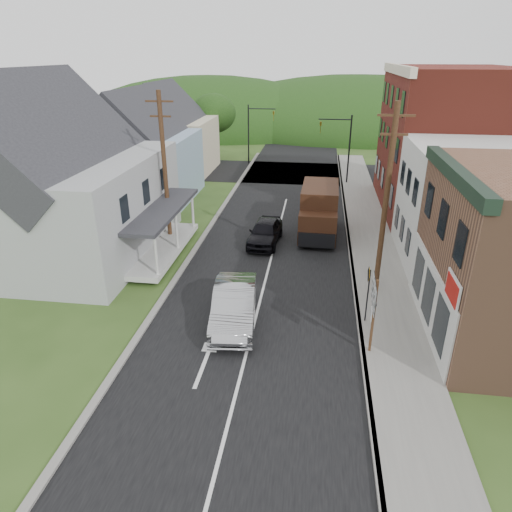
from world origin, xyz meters
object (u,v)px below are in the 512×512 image
at_px(delivery_van, 319,211).
at_px(warning_sign, 368,287).
at_px(silver_sedan, 234,305).
at_px(route_sign_cluster, 373,306).
at_px(dark_sedan, 265,232).

xyz_separation_m(delivery_van, warning_sign, (2.17, -10.45, 0.23)).
bearing_deg(silver_sedan, warning_sign, 0.61).
bearing_deg(route_sign_cluster, dark_sedan, 118.94).
relative_size(silver_sedan, warning_sign, 1.96).
bearing_deg(dark_sedan, warning_sign, -53.81).
bearing_deg(delivery_van, silver_sedan, -106.10).
bearing_deg(route_sign_cluster, warning_sign, 91.77).
bearing_deg(dark_sedan, delivery_van, 34.90).
distance_m(dark_sedan, route_sign_cluster, 12.07).
distance_m(dark_sedan, warning_sign, 10.13).
height_order(dark_sedan, route_sign_cluster, route_sign_cluster).
bearing_deg(silver_sedan, route_sign_cluster, -21.43).
distance_m(route_sign_cluster, warning_sign, 2.23).
bearing_deg(warning_sign, route_sign_cluster, -90.07).
bearing_deg(delivery_van, route_sign_cluster, -79.07).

